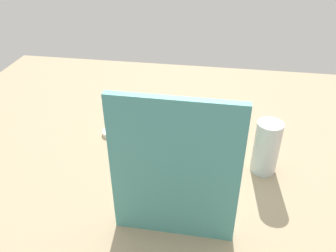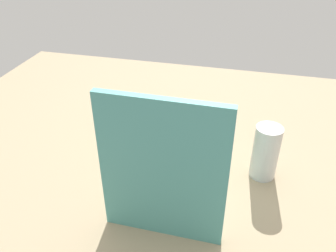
# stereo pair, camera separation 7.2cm
# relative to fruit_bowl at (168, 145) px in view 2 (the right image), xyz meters

# --- Properties ---
(ground_plane) EXTENTS (1.80, 1.40, 0.03)m
(ground_plane) POSITION_rel_fruit_bowl_xyz_m (-0.03, -0.01, -0.05)
(ground_plane) COLOR gray
(fruit_bowl) EXTENTS (0.24, 0.24, 0.06)m
(fruit_bowl) POSITION_rel_fruit_bowl_xyz_m (0.00, 0.00, 0.00)
(fruit_bowl) COLOR #489767
(fruit_bowl) RESTS_ON ground_plane
(orange_front_left) EXTENTS (0.07, 0.07, 0.07)m
(orange_front_left) POSITION_rel_fruit_bowl_xyz_m (-0.00, 0.05, 0.07)
(orange_front_left) COLOR orange
(orange_front_left) RESTS_ON fruit_bowl
(orange_front_right) EXTENTS (0.07, 0.07, 0.07)m
(orange_front_right) POSITION_rel_fruit_bowl_xyz_m (-0.05, 0.01, 0.07)
(orange_front_right) COLOR orange
(orange_front_right) RESTS_ON fruit_bowl
(orange_center) EXTENTS (0.07, 0.07, 0.07)m
(orange_center) POSITION_rel_fruit_bowl_xyz_m (-0.04, -0.05, 0.07)
(orange_center) COLOR orange
(orange_center) RESTS_ON fruit_bowl
(orange_back_left) EXTENTS (0.07, 0.07, 0.07)m
(orange_back_left) POSITION_rel_fruit_bowl_xyz_m (0.04, -0.06, 0.07)
(orange_back_left) COLOR orange
(orange_back_left) RESTS_ON fruit_bowl
(orange_back_right) EXTENTS (0.07, 0.07, 0.07)m
(orange_back_right) POSITION_rel_fruit_bowl_xyz_m (0.06, 0.03, 0.07)
(orange_back_right) COLOR orange
(orange_back_right) RESTS_ON fruit_bowl
(banana_bunch) EXTENTS (0.18, 0.16, 0.11)m
(banana_bunch) POSITION_rel_fruit_bowl_xyz_m (0.02, -0.03, 0.08)
(banana_bunch) COLOR yellow
(banana_bunch) RESTS_ON fruit_bowl
(cutting_board) EXTENTS (0.28, 0.02, 0.36)m
(cutting_board) POSITION_rel_fruit_bowl_xyz_m (-0.06, 0.30, 0.15)
(cutting_board) COLOR teal
(cutting_board) RESTS_ON ground_plane
(thermos_tumbler) EXTENTS (0.07, 0.07, 0.16)m
(thermos_tumbler) POSITION_rel_fruit_bowl_xyz_m (-0.29, 0.04, 0.05)
(thermos_tumbler) COLOR beige
(thermos_tumbler) RESTS_ON ground_plane
(jar_lid) EXTENTS (0.06, 0.06, 0.01)m
(jar_lid) POSITION_rel_fruit_bowl_xyz_m (0.21, -0.08, -0.02)
(jar_lid) COLOR white
(jar_lid) RESTS_ON ground_plane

